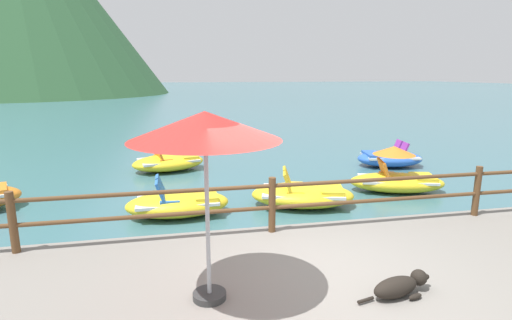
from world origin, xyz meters
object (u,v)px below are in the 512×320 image
Objects in this scene: dog_resting at (400,286)px; pedal_boat_4 at (169,162)px; pedal_boat_1 at (303,194)px; pedal_boat_2 at (389,158)px; pedal_boat_0 at (397,177)px; beach_umbrella at (205,129)px; pedal_boat_3 at (178,203)px.

pedal_boat_4 reaches higher than dog_resting.
pedal_boat_1 reaches higher than pedal_boat_2.
pedal_boat_0 is 1.13× the size of pedal_boat_2.
beach_umbrella is at bearing -86.63° from pedal_boat_4.
pedal_boat_0 is at bearing 6.73° from pedal_boat_3.
pedal_boat_2 and pedal_boat_4 have the same top height.
pedal_boat_2 is 7.77m from pedal_boat_3.
pedal_boat_3 is 0.87× the size of pedal_boat_4.
pedal_boat_2 is at bearing 25.91° from pedal_boat_3.
pedal_boat_1 is (2.57, 4.21, -2.17)m from beach_umbrella.
pedal_boat_0 reaches higher than pedal_boat_2.
dog_resting is 4.62m from pedal_boat_1.
beach_umbrella reaches higher than dog_resting.
pedal_boat_3 is at bearing -179.03° from pedal_boat_1.
beach_umbrella is 5.39m from pedal_boat_1.
dog_resting is 0.41× the size of pedal_boat_1.
pedal_boat_2 is at bearing -7.22° from pedal_boat_4.
pedal_boat_0 is 1.00× the size of pedal_boat_1.
dog_resting is 0.42× the size of pedal_boat_4.
pedal_boat_2 reaches higher than dog_resting.
beach_umbrella is 3.00m from dog_resting.
dog_resting is 6.06m from pedal_boat_0.
dog_resting is 9.29m from pedal_boat_4.
beach_umbrella is at bearing 170.07° from dog_resting.
pedal_boat_3 is at bearing -87.23° from pedal_boat_4.
dog_resting is 5.23m from pedal_boat_3.
pedal_boat_2 is at bearing 48.42° from beach_umbrella.
pedal_boat_3 is at bearing 93.99° from beach_umbrella.
beach_umbrella reaches higher than pedal_boat_1.
pedal_boat_0 is at bearing -31.97° from pedal_boat_4.
beach_umbrella reaches higher than pedal_boat_4.
pedal_boat_2 is at bearing 39.04° from pedal_boat_1.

